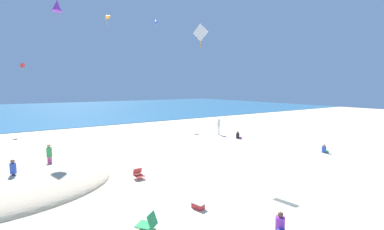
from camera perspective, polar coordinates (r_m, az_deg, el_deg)
name	(u,v)px	position (r m, az deg, el deg)	size (l,w,h in m)	color
ground_plane	(168,151)	(20.17, -5.50, -8.08)	(120.00, 120.00, 0.00)	beige
ocean_water	(72,109)	(64.54, -25.44, 1.17)	(120.00, 60.00, 0.05)	teal
dune_mound	(1,192)	(15.59, -36.99, -13.61)	(10.05, 7.03, 1.29)	beige
beach_chair_near_camera	(139,174)	(14.52, -11.93, -12.81)	(0.53, 0.62, 0.55)	#D13D3D
beach_chair_far_right	(148,223)	(9.72, -9.82, -22.73)	(0.81, 0.84, 0.62)	#2D9956
cooler_box	(198,205)	(11.07, 1.38, -19.66)	(0.41, 0.58, 0.25)	red
person_0	(219,126)	(26.86, 6.04, -2.42)	(0.46, 0.46, 1.67)	white
person_1	(13,171)	(15.61, -35.23, -10.30)	(0.29, 0.29, 1.43)	black
person_2	(280,224)	(10.02, 19.24, -22.14)	(0.57, 0.60, 0.68)	purple
person_4	(324,149)	(22.05, 27.59, -6.86)	(0.58, 0.37, 0.68)	blue
person_5	(238,136)	(25.35, 10.31, -4.61)	(0.62, 0.46, 0.70)	black
person_6	(49,155)	(17.86, -29.40, -7.78)	(0.43, 0.43, 1.54)	#D8599E
kite_blue	(156,21)	(40.89, -8.16, 20.21)	(0.63, 0.85, 1.79)	blue
kite_orange	(106,17)	(26.56, -18.68, 20.23)	(0.78, 0.82, 1.19)	orange
kite_white	(200,33)	(18.24, 1.90, 18.02)	(0.54, 1.11, 1.66)	white
kite_red	(22,66)	(36.53, -33.82, 9.21)	(0.61, 0.43, 1.03)	red
kite_purple	(57,6)	(25.08, -28.08, 20.88)	(1.12, 1.11, 1.51)	purple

